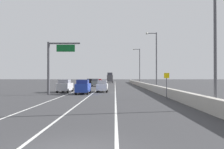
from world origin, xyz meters
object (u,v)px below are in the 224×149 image
object	(u,v)px
car_silver_4	(65,86)
car_white_5	(102,86)
car_black_1	(90,82)
car_red_2	(99,82)
box_truck	(110,78)
lamp_post_right_third	(139,64)
car_gray_0	(95,83)
car_blue_3	(83,87)
overhead_sign_gantry	(54,61)
lamp_post_right_near	(212,30)
speed_advisory_sign	(167,84)
lamp_post_right_second	(155,57)

from	to	relation	value
car_silver_4	car_white_5	xyz separation A→B (m)	(6.12, 0.60, -0.07)
car_white_5	car_black_1	bearing A→B (deg)	99.12
car_red_2	box_truck	size ratio (longest dim) A/B	0.59
lamp_post_right_third	car_black_1	xyz separation A→B (m)	(-15.22, 6.77, -5.26)
car_gray_0	car_blue_3	distance (m)	27.74
overhead_sign_gantry	lamp_post_right_near	size ratio (longest dim) A/B	0.69
lamp_post_right_third	car_gray_0	world-z (taller)	lamp_post_right_third
speed_advisory_sign	lamp_post_right_second	bearing A→B (deg)	84.59
lamp_post_right_third	car_blue_3	size ratio (longest dim) A/B	2.33
overhead_sign_gantry	speed_advisory_sign	bearing A→B (deg)	-23.76
car_blue_3	car_white_5	bearing A→B (deg)	58.89
car_black_1	car_blue_3	xyz separation A→B (m)	(3.39, -41.88, 0.12)
overhead_sign_gantry	car_red_2	xyz separation A→B (m)	(3.67, 40.87, -3.80)
lamp_post_right_near	speed_advisory_sign	bearing A→B (deg)	100.59
car_blue_3	car_black_1	bearing A→B (deg)	94.62
car_silver_4	car_white_5	size ratio (longest dim) A/B	1.06
overhead_sign_gantry	speed_advisory_sign	size ratio (longest dim) A/B	2.50
lamp_post_right_third	car_blue_3	distance (m)	37.40
car_silver_4	box_truck	xyz separation A→B (m)	(6.10, 60.55, 0.92)
overhead_sign_gantry	car_silver_4	xyz separation A→B (m)	(0.48, 5.51, -3.68)
lamp_post_right_second	car_red_2	world-z (taller)	lamp_post_right_second
lamp_post_right_third	car_white_5	distance (m)	32.51
box_truck	car_blue_3	bearing A→B (deg)	-92.32
speed_advisory_sign	car_silver_4	distance (m)	18.48
overhead_sign_gantry	car_white_5	size ratio (longest dim) A/B	1.75
lamp_post_right_third	car_white_5	bearing A→B (deg)	-106.66
lamp_post_right_second	lamp_post_right_third	world-z (taller)	same
lamp_post_right_near	lamp_post_right_second	size ratio (longest dim) A/B	1.00
overhead_sign_gantry	lamp_post_right_second	distance (m)	19.58
car_red_2	lamp_post_right_third	bearing A→B (deg)	-18.36
lamp_post_right_near	box_truck	size ratio (longest dim) A/B	1.37
car_black_1	car_silver_4	bearing A→B (deg)	-90.15
car_blue_3	car_silver_4	distance (m)	5.13
lamp_post_right_near	car_black_1	bearing A→B (deg)	104.90
speed_advisory_sign	box_truck	xyz separation A→B (m)	(-8.01, 72.48, 0.20)
car_blue_3	box_truck	size ratio (longest dim) A/B	0.59
lamp_post_right_third	car_red_2	distance (m)	13.82
overhead_sign_gantry	car_white_5	distance (m)	9.75
lamp_post_right_second	lamp_post_right_near	bearing A→B (deg)	-90.02
lamp_post_right_near	lamp_post_right_third	size ratio (longest dim) A/B	1.00
speed_advisory_sign	car_black_1	xyz separation A→B (m)	(-14.00, 50.04, -0.82)
lamp_post_right_third	car_gray_0	distance (m)	15.25
car_red_2	car_silver_4	distance (m)	35.51
car_red_2	overhead_sign_gantry	bearing A→B (deg)	-95.13
overhead_sign_gantry	car_gray_0	world-z (taller)	overhead_sign_gantry
car_white_5	car_silver_4	bearing A→B (deg)	-174.36
car_silver_4	box_truck	size ratio (longest dim) A/B	0.57
lamp_post_right_near	lamp_post_right_second	bearing A→B (deg)	89.98
lamp_post_right_near	car_red_2	bearing A→B (deg)	102.62
car_black_1	lamp_post_right_near	bearing A→B (deg)	-75.10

